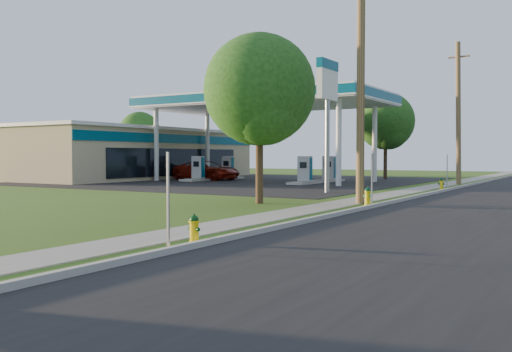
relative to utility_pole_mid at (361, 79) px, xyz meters
The scene contains 23 objects.
road 9.97m from the utility_pole_mid, 53.92° to the right, with size 8.00×120.00×0.02m, color black.
curb 8.60m from the utility_pole_mid, 81.07° to the right, with size 0.15×120.00×0.15m, color #A8A59B.
sidewalk 8.59m from the utility_pole_mid, 95.31° to the right, with size 1.50×120.00×0.03m, color gray.
forecourt 22.06m from the utility_pole_mid, 135.75° to the left, with size 26.00×28.00×0.02m, color black.
utility_pole_mid is the anchor object (origin of this frame).
utility_pole_far 18.00m from the utility_pole_mid, 90.00° to the left, with size 1.40×0.32×9.50m.
sign_post_near 13.42m from the utility_pole_mid, 86.20° to the right, with size 0.05×0.04×2.00m, color gray.
sign_post_mid 4.17m from the utility_pole_mid, 49.64° to the right, with size 0.05×0.04×2.00m, color gray.
sign_post_far 11.91m from the utility_pole_mid, 85.66° to the left, with size 0.05×0.04×2.00m, color gray.
gas_canopy 20.14m from the utility_pole_mid, 131.78° to the left, with size 18.18×9.18×6.40m.
fuel_pump_nw 22.52m from the utility_pole_mid, 144.01° to the left, with size 1.20×3.20×1.90m.
fuel_pump_ne 16.31m from the utility_pole_mid, 124.40° to the left, with size 1.20×3.20×1.90m.
fuel_pump_sw 25.05m from the utility_pole_mid, 136.48° to the left, with size 1.20×3.20×1.90m.
fuel_pump_se 19.65m from the utility_pole_mid, 117.63° to the left, with size 1.20×3.20×1.90m.
convenience_store 30.48m from the utility_pole_mid, 150.38° to the left, with size 10.40×22.40×4.25m.
price_pylon 6.76m from the utility_pole_mid, 125.34° to the left, with size 0.34×2.04×6.85m.
tree_verge 4.02m from the utility_pole_mid, 149.97° to the right, with size 4.51×4.51×6.83m.
tree_lot 24.77m from the utility_pole_mid, 106.07° to the left, with size 4.70×4.70×7.13m.
tree_back 40.34m from the utility_pole_mid, 145.11° to the left, with size 4.31×4.31×6.54m.
hydrant_near 12.66m from the utility_pole_mid, 86.58° to the right, with size 0.35×0.31×0.67m.
hydrant_mid 4.66m from the utility_pole_mid, 46.31° to the right, with size 0.37×0.34×0.73m.
hydrant_far 12.19m from the utility_pole_mid, 87.28° to the left, with size 0.35×0.31×0.66m.
car_red 23.99m from the utility_pole_mid, 141.20° to the left, with size 2.51×5.45×1.51m, color maroon.
Camera 1 is at (7.65, -4.59, 1.92)m, focal length 40.00 mm.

